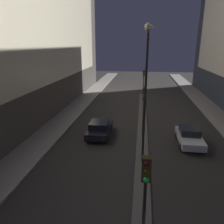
# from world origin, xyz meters

# --- Properties ---
(building_left) EXTENTS (6.01, 43.26, 23.94)m
(building_left) POSITION_xyz_m (-13.23, 21.63, 11.97)
(building_left) COLOR #4C4742
(building_left) RESTS_ON ground
(median_strip) EXTENTS (0.98, 31.89, 0.14)m
(median_strip) POSITION_xyz_m (0.00, 16.95, 0.07)
(median_strip) COLOR #56544F
(median_strip) RESTS_ON ground
(traffic_light_near) EXTENTS (0.32, 0.42, 4.53)m
(traffic_light_near) POSITION_xyz_m (0.00, 2.55, 3.46)
(traffic_light_near) COLOR black
(traffic_light_near) RESTS_ON median_strip
(traffic_light_mid) EXTENTS (0.32, 0.42, 4.53)m
(traffic_light_mid) POSITION_xyz_m (0.00, 14.98, 3.46)
(traffic_light_mid) COLOR black
(traffic_light_mid) RESTS_ON median_strip
(traffic_light_far) EXTENTS (0.32, 0.42, 4.53)m
(traffic_light_far) POSITION_xyz_m (0.00, 28.09, 3.46)
(traffic_light_far) COLOR black
(traffic_light_far) RESTS_ON median_strip
(street_lamp) EXTENTS (0.46, 0.46, 9.33)m
(street_lamp) POSITION_xyz_m (0.00, 10.24, 6.00)
(street_lamp) COLOR black
(street_lamp) RESTS_ON median_strip
(car_left_lane) EXTENTS (1.93, 4.39, 1.49)m
(car_left_lane) POSITION_xyz_m (-3.97, 14.68, 0.75)
(car_left_lane) COLOR black
(car_left_lane) RESTS_ON ground
(car_right_lane) EXTENTS (1.84, 4.12, 1.45)m
(car_right_lane) POSITION_xyz_m (3.97, 13.93, 0.73)
(car_right_lane) COLOR silver
(car_right_lane) RESTS_ON ground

